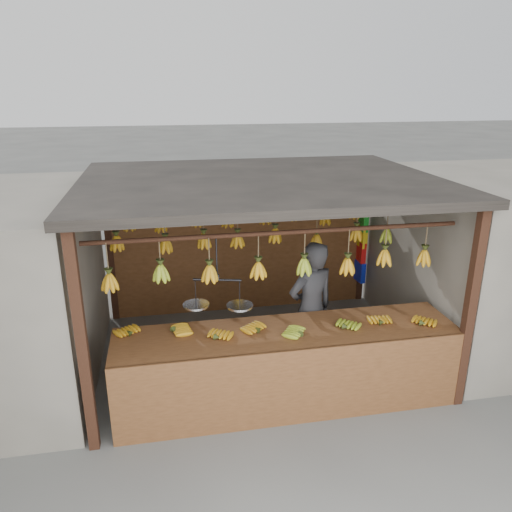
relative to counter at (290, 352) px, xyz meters
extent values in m
plane|color=#5B5B57|center=(-0.08, 1.24, -0.72)|extent=(80.00, 80.00, 0.00)
cube|color=black|center=(-2.08, -0.26, 0.43)|extent=(0.10, 0.10, 2.30)
cube|color=black|center=(1.92, -0.26, 0.43)|extent=(0.10, 0.10, 2.30)
cube|color=black|center=(-2.08, 2.74, 0.43)|extent=(0.10, 0.10, 2.30)
cube|color=black|center=(1.92, 2.74, 0.43)|extent=(0.10, 0.10, 2.30)
cube|color=black|center=(-0.08, 1.24, 1.63)|extent=(4.30, 3.30, 0.10)
cylinder|color=black|center=(-0.08, 0.24, 1.28)|extent=(4.00, 0.05, 0.05)
cylinder|color=black|center=(-0.08, 1.24, 1.28)|extent=(4.00, 0.05, 0.05)
cylinder|color=black|center=(-0.08, 2.24, 1.28)|extent=(4.00, 0.05, 0.05)
cube|color=brown|center=(-0.08, 2.74, 0.18)|extent=(4.00, 0.06, 1.80)
cube|color=slate|center=(3.52, 1.24, 0.43)|extent=(3.00, 3.00, 2.30)
cube|color=brown|center=(0.00, 0.14, 0.14)|extent=(3.80, 0.85, 0.08)
cube|color=brown|center=(0.00, -0.29, -0.27)|extent=(3.80, 0.04, 0.90)
cube|color=black|center=(-1.80, -0.24, -0.31)|extent=(0.07, 0.07, 0.82)
cube|color=black|center=(1.81, -0.24, -0.31)|extent=(0.07, 0.07, 0.82)
cube|color=black|center=(-1.80, 0.51, -0.31)|extent=(0.07, 0.07, 0.82)
cube|color=black|center=(1.81, 0.51, -0.31)|extent=(0.07, 0.07, 0.82)
ellipsoid|color=#C38514|center=(-1.68, 0.33, 0.21)|extent=(0.28, 0.30, 0.06)
ellipsoid|color=#C38514|center=(-1.23, 0.30, 0.21)|extent=(0.27, 0.22, 0.06)
ellipsoid|color=#C38514|center=(-0.78, 0.06, 0.21)|extent=(0.28, 0.30, 0.06)
ellipsoid|color=#C38514|center=(-0.31, 0.15, 0.21)|extent=(0.29, 0.30, 0.06)
ellipsoid|color=#92A523|center=(0.12, -0.01, 0.21)|extent=(0.30, 0.29, 0.06)
ellipsoid|color=#92A523|center=(0.64, 0.03, 0.21)|extent=(0.29, 0.30, 0.06)
ellipsoid|color=#C38514|center=(1.08, 0.06, 0.21)|extent=(0.21, 0.26, 0.06)
ellipsoid|color=#C38514|center=(1.51, -0.05, 0.21)|extent=(0.29, 0.30, 0.06)
ellipsoid|color=#C38514|center=(-1.83, 0.21, 0.87)|extent=(0.16, 0.16, 0.28)
ellipsoid|color=#92A523|center=(-1.32, 0.24, 0.92)|extent=(0.16, 0.16, 0.28)
ellipsoid|color=#C38514|center=(-0.83, 0.19, 0.90)|extent=(0.16, 0.16, 0.28)
ellipsoid|color=#C38514|center=(-0.31, 0.23, 0.89)|extent=(0.16, 0.16, 0.28)
ellipsoid|color=#92A523|center=(0.20, 0.24, 0.89)|extent=(0.16, 0.16, 0.28)
ellipsoid|color=#C38514|center=(0.68, 0.21, 0.86)|extent=(0.16, 0.16, 0.28)
ellipsoid|color=#C38514|center=(1.12, 0.24, 0.93)|extent=(0.16, 0.16, 0.28)
ellipsoid|color=#C38514|center=(1.62, 0.26, 0.89)|extent=(0.16, 0.16, 0.28)
ellipsoid|color=#C38514|center=(-1.83, 1.27, 0.95)|extent=(0.16, 0.16, 0.28)
ellipsoid|color=#C38514|center=(-1.26, 1.24, 0.90)|extent=(0.16, 0.16, 0.28)
ellipsoid|color=#C38514|center=(-0.79, 1.21, 0.93)|extent=(0.16, 0.16, 0.28)
ellipsoid|color=#C38514|center=(-0.37, 1.27, 0.90)|extent=(0.16, 0.16, 0.28)
ellipsoid|color=#C38514|center=(0.11, 1.27, 0.94)|extent=(0.16, 0.16, 0.28)
ellipsoid|color=#C38514|center=(0.64, 1.21, 0.85)|extent=(0.16, 0.16, 0.28)
ellipsoid|color=#C38514|center=(1.18, 1.21, 0.92)|extent=(0.16, 0.16, 0.28)
ellipsoid|color=#92A523|center=(1.62, 1.26, 0.85)|extent=(0.16, 0.16, 0.28)
ellipsoid|color=#C38514|center=(-1.74, 2.25, 0.91)|extent=(0.16, 0.16, 0.28)
ellipsoid|color=#C38514|center=(-1.30, 2.27, 0.86)|extent=(0.16, 0.16, 0.28)
ellipsoid|color=#C38514|center=(-0.80, 2.24, 0.93)|extent=(0.16, 0.16, 0.28)
ellipsoid|color=#C38514|center=(-0.36, 2.21, 0.90)|extent=(0.16, 0.16, 0.28)
ellipsoid|color=#C38514|center=(0.19, 2.25, 0.91)|extent=(0.16, 0.16, 0.28)
ellipsoid|color=#C38514|center=(0.61, 2.25, 0.94)|extent=(0.16, 0.16, 0.28)
ellipsoid|color=#C38514|center=(1.10, 2.23, 0.85)|extent=(0.16, 0.16, 0.28)
ellipsoid|color=#C38514|center=(1.58, 2.28, 0.91)|extent=(0.16, 0.16, 0.28)
cylinder|color=black|center=(-0.75, 0.24, 1.04)|extent=(0.02, 0.02, 0.48)
cylinder|color=black|center=(-0.75, 0.24, 0.80)|extent=(0.50, 0.14, 0.02)
cylinder|color=silver|center=(-0.97, 0.29, 0.50)|extent=(0.28, 0.28, 0.02)
cylinder|color=silver|center=(-0.52, 0.18, 0.50)|extent=(0.28, 0.28, 0.02)
imported|color=#262628|center=(0.44, 0.69, 0.15)|extent=(0.73, 0.59, 1.73)
cube|color=#199926|center=(1.86, 2.59, 0.70)|extent=(0.08, 0.26, 0.34)
cube|color=yellow|center=(1.86, 2.59, 0.43)|extent=(0.08, 0.26, 0.34)
cube|color=red|center=(1.86, 2.59, 0.18)|extent=(0.08, 0.26, 0.34)
cube|color=#1426BF|center=(1.86, 2.59, -0.16)|extent=(0.08, 0.26, 0.34)
camera|label=1|loc=(-1.26, -4.62, 2.76)|focal=35.00mm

